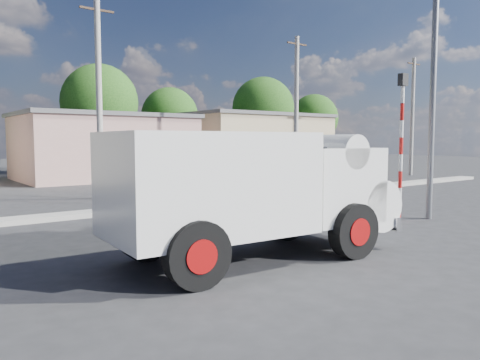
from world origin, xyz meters
TOP-DOWN VIEW (x-y plane):
  - ground_plane at (0.00, 0.00)m, footprint 120.00×120.00m
  - median at (0.00, 8.00)m, footprint 40.00×0.80m
  - truck at (-2.95, 0.63)m, footprint 6.35×2.81m
  - bicycle at (1.96, 2.21)m, footprint 1.88×0.86m
  - cyclist at (1.96, 2.21)m, footprint 0.53×0.74m
  - car_cream at (11.72, 13.42)m, footprint 4.50×2.62m
  - car_red at (17.02, 16.12)m, footprint 4.27×2.44m
  - traffic_pole at (3.20, 1.50)m, footprint 0.28×0.18m
  - streetlight at (4.14, 1.20)m, footprint 2.34×0.22m
  - building_row at (1.10, 22.00)m, footprint 37.80×7.30m
  - tree_row at (7.45, 28.53)m, footprint 51.24×7.43m
  - utility_poles at (3.25, 12.00)m, footprint 35.40×0.24m

SIDE VIEW (x-z plane):
  - ground_plane at x=0.00m, z-range 0.00..0.00m
  - median at x=0.00m, z-range 0.00..0.16m
  - bicycle at x=1.96m, z-range 0.00..0.95m
  - car_red at x=17.02m, z-range 0.00..1.37m
  - car_cream at x=11.72m, z-range 0.00..1.40m
  - cyclist at x=1.96m, z-range 0.00..1.88m
  - truck at x=-2.95m, z-range 0.14..2.71m
  - building_row at x=1.10m, z-range -0.09..4.35m
  - traffic_pole at x=3.20m, z-range 0.41..4.77m
  - utility_poles at x=3.25m, z-range 0.07..8.07m
  - tree_row at x=7.45m, z-range 0.75..9.17m
  - streetlight at x=4.14m, z-range 0.46..9.46m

